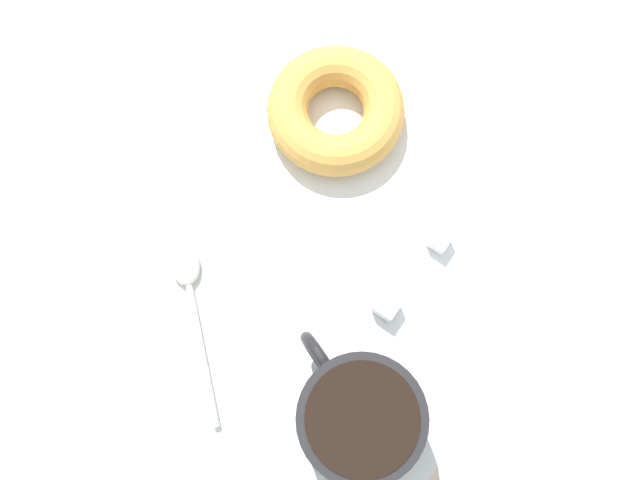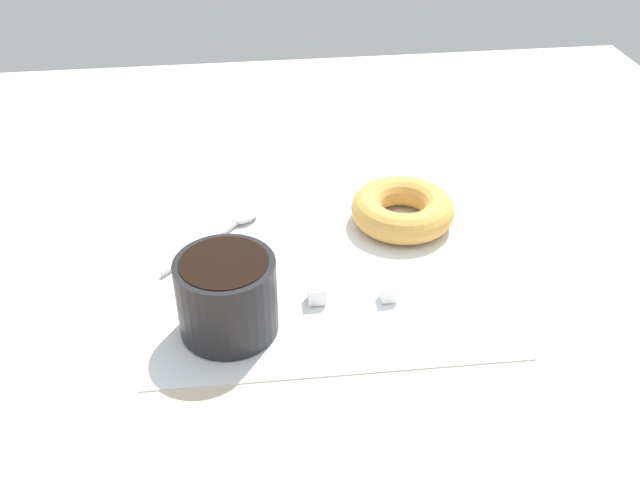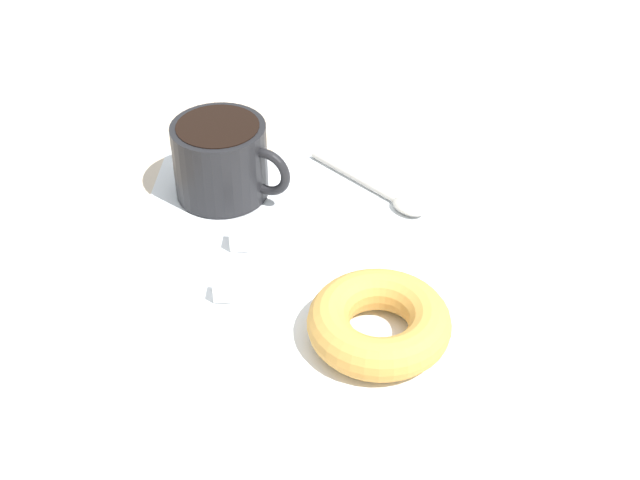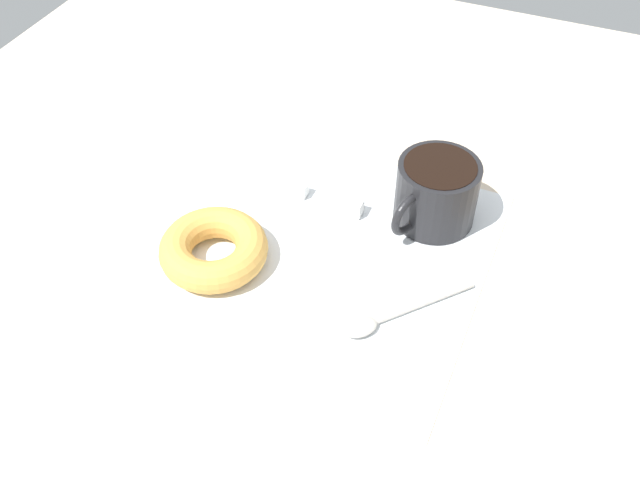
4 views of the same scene
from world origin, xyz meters
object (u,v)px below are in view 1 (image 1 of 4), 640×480
(coffee_cup, at_px, (358,417))
(spoon, at_px, (190,292))
(sugar_cube, at_px, (387,307))
(sugar_cube_extra, at_px, (440,241))
(donut, at_px, (336,110))

(coffee_cup, distance_m, spoon, 0.17)
(coffee_cup, xyz_separation_m, sugar_cube, (-0.08, -0.03, -0.03))
(sugar_cube_extra, bearing_deg, sugar_cube, -4.64)
(coffee_cup, bearing_deg, sugar_cube, -162.33)
(spoon, bearing_deg, donut, 176.64)
(donut, bearing_deg, sugar_cube, 48.19)
(spoon, height_order, sugar_cube_extra, sugar_cube_extra)
(spoon, relative_size, sugar_cube, 7.00)
(donut, height_order, sugar_cube, donut)
(coffee_cup, xyz_separation_m, sugar_cube_extra, (-0.15, -0.02, -0.03))
(spoon, xyz_separation_m, sugar_cube, (-0.08, 0.14, 0.00))
(donut, relative_size, sugar_cube, 6.72)
(sugar_cube, xyz_separation_m, sugar_cube_extra, (-0.07, 0.01, -0.00))
(coffee_cup, bearing_deg, spoon, -91.74)
(donut, xyz_separation_m, spoon, (0.19, -0.01, -0.01))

